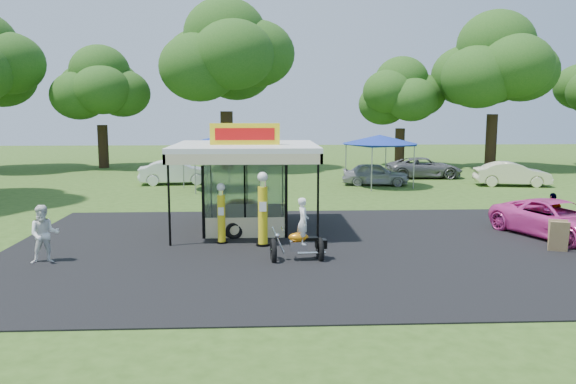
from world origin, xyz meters
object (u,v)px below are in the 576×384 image
at_px(gas_pump_right, 263,211).
at_px(spectator_east_b, 553,213).
at_px(pink_sedan, 557,219).
at_px(bg_car_e, 512,174).
at_px(bg_car_d, 424,168).
at_px(spectator_west, 44,234).
at_px(a_frame_sign, 558,236).
at_px(bg_car_a, 176,172).
at_px(gas_station_kiosk, 246,185).
at_px(motorcycle, 301,236).
at_px(kiosk_car, 248,208).
at_px(bg_car_c, 375,174).
at_px(tent_east, 380,140).
at_px(tent_west, 213,142).
at_px(gas_pump_left, 221,215).

height_order(gas_pump_right, spectator_east_b, gas_pump_right).
xyz_separation_m(pink_sedan, bg_car_e, (4.72, 14.18, 0.05)).
relative_size(spectator_east_b, bg_car_d, 0.30).
bearing_deg(spectator_west, a_frame_sign, -15.27).
bearing_deg(bg_car_a, gas_station_kiosk, -168.25).
xyz_separation_m(a_frame_sign, bg_car_e, (5.77, 16.26, 0.20)).
distance_m(a_frame_sign, bg_car_e, 17.25).
bearing_deg(motorcycle, pink_sedan, 11.64).
bearing_deg(bg_car_d, pink_sedan, 179.78).
height_order(gas_pump_right, kiosk_car, gas_pump_right).
bearing_deg(gas_station_kiosk, kiosk_car, 90.00).
height_order(bg_car_c, bg_car_e, bg_car_e).
relative_size(spectator_east_b, tent_east, 0.33).
distance_m(kiosk_car, spectator_west, 9.03).
distance_m(a_frame_sign, tent_east, 16.61).
bearing_deg(kiosk_car, motorcycle, -165.08).
height_order(motorcycle, a_frame_sign, motorcycle).
height_order(gas_pump_right, tent_east, tent_east).
xyz_separation_m(bg_car_c, bg_car_e, (8.40, -0.76, 0.04)).
xyz_separation_m(bg_car_a, bg_car_c, (12.59, -1.06, -0.06)).
height_order(motorcycle, spectator_west, motorcycle).
relative_size(gas_station_kiosk, bg_car_c, 1.31).
bearing_deg(gas_station_kiosk, spectator_west, -143.21).
xyz_separation_m(gas_station_kiosk, motorcycle, (1.82, -4.61, -0.98)).
distance_m(bg_car_c, bg_car_d, 5.54).
xyz_separation_m(spectator_west, tent_west, (3.77, 16.09, 1.90)).
bearing_deg(spectator_east_b, bg_car_c, -85.87).
distance_m(gas_pump_right, spectator_west, 6.93).
height_order(bg_car_c, bg_car_d, bg_car_d).
distance_m(gas_pump_right, bg_car_e, 21.59).
relative_size(gas_pump_left, pink_sedan, 0.43).
bearing_deg(bg_car_e, bg_car_d, 53.63).
bearing_deg(spectator_west, tent_west, 59.50).
distance_m(a_frame_sign, tent_west, 20.14).
xyz_separation_m(gas_pump_left, gas_pump_right, (1.45, -0.45, 0.20)).
xyz_separation_m(gas_pump_right, bg_car_e, (15.51, 15.01, -0.50)).
xyz_separation_m(gas_pump_left, bg_car_e, (16.96, 14.56, -0.30)).
xyz_separation_m(gas_pump_left, motorcycle, (2.62, -2.39, -0.23)).
distance_m(gas_pump_left, pink_sedan, 12.25).
relative_size(a_frame_sign, bg_car_e, 0.24).
height_order(spectator_west, bg_car_a, spectator_west).
xyz_separation_m(bg_car_a, bg_car_e, (20.99, -1.82, -0.02)).
xyz_separation_m(bg_car_c, bg_car_d, (4.17, 3.64, 0.01)).
bearing_deg(bg_car_a, tent_east, -105.37).
distance_m(gas_pump_left, motorcycle, 3.55).
distance_m(gas_pump_left, bg_car_a, 16.86).
xyz_separation_m(gas_pump_right, motorcycle, (1.17, -1.93, -0.43)).
distance_m(kiosk_car, tent_east, 12.99).
distance_m(spectator_west, spectator_east_b, 18.18).
bearing_deg(gas_station_kiosk, bg_car_c, 59.35).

